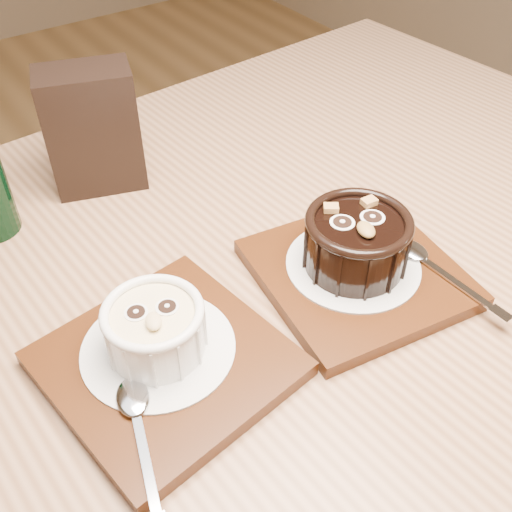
{
  "coord_description": "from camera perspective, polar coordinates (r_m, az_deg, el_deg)",
  "views": [
    {
      "loc": [
        -0.02,
        -0.52,
        1.16
      ],
      "look_at": [
        0.2,
        -0.21,
        0.81
      ],
      "focal_mm": 42.0,
      "sensor_mm": 36.0,
      "label": 1
    }
  ],
  "objects": [
    {
      "name": "doily_right",
      "position": [
        0.59,
        9.22,
        -0.8
      ],
      "size": [
        0.13,
        0.13,
        0.0
      ],
      "primitive_type": "cylinder",
      "color": "silver",
      "rests_on": "tray_right"
    },
    {
      "name": "tray_left",
      "position": [
        0.51,
        -8.53,
        -10.08
      ],
      "size": [
        0.2,
        0.2,
        0.01
      ],
      "primitive_type": "cube",
      "rotation": [
        0.0,
        0.0,
        0.13
      ],
      "color": "#421F0B",
      "rests_on": "table"
    },
    {
      "name": "spoon_left",
      "position": [
        0.47,
        -10.95,
        -16.45
      ],
      "size": [
        0.06,
        0.14,
        0.01
      ],
      "primitive_type": null,
      "rotation": [
        0.0,
        0.0,
        -0.3
      ],
      "color": "silver",
      "rests_on": "tray_left"
    },
    {
      "name": "table",
      "position": [
        0.65,
        -0.99,
        -8.65
      ],
      "size": [
        1.25,
        0.88,
        0.75
      ],
      "rotation": [
        0.0,
        0.0,
        0.07
      ],
      "color": "brown",
      "rests_on": "ground"
    },
    {
      "name": "tray_right",
      "position": [
        0.59,
        9.59,
        -1.65
      ],
      "size": [
        0.21,
        0.21,
        0.01
      ],
      "primitive_type": "cube",
      "rotation": [
        0.0,
        0.0,
        -0.15
      ],
      "color": "#421F0B",
      "rests_on": "table"
    },
    {
      "name": "spoon_right",
      "position": [
        0.6,
        17.05,
        -1.21
      ],
      "size": [
        0.03,
        0.13,
        0.01
      ],
      "primitive_type": null,
      "rotation": [
        0.0,
        0.0,
        0.02
      ],
      "color": "silver",
      "rests_on": "tray_right"
    },
    {
      "name": "condiment_stand",
      "position": [
        0.7,
        -15.3,
        11.52
      ],
      "size": [
        0.11,
        0.09,
        0.14
      ],
      "primitive_type": "cube",
      "rotation": [
        0.0,
        0.0,
        -0.33
      ],
      "color": "black",
      "rests_on": "table"
    },
    {
      "name": "ramekin_white",
      "position": [
        0.49,
        -9.62,
        -6.69
      ],
      "size": [
        0.08,
        0.08,
        0.05
      ],
      "rotation": [
        0.0,
        0.0,
        -0.37
      ],
      "color": "white",
      "rests_on": "doily_left"
    },
    {
      "name": "doily_left",
      "position": [
        0.51,
        -9.29,
        -8.65
      ],
      "size": [
        0.13,
        0.13,
        0.0
      ],
      "primitive_type": "cylinder",
      "color": "silver",
      "rests_on": "tray_left"
    },
    {
      "name": "ramekin_dark",
      "position": [
        0.57,
        9.57,
        1.56
      ],
      "size": [
        0.1,
        0.1,
        0.06
      ],
      "rotation": [
        0.0,
        0.0,
        -0.36
      ],
      "color": "black",
      "rests_on": "doily_right"
    }
  ]
}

